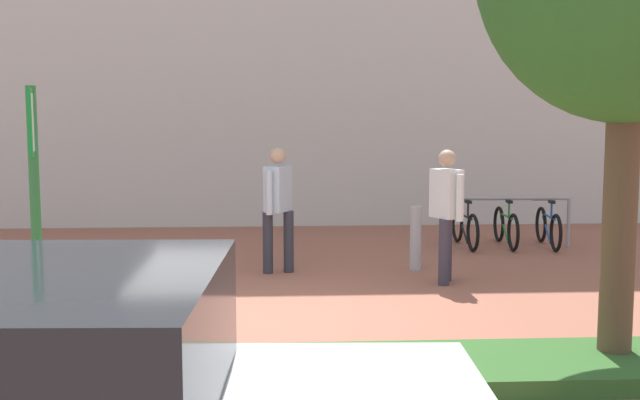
# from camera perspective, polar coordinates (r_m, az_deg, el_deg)

# --- Properties ---
(ground_plane) EXTENTS (60.00, 60.00, 0.00)m
(ground_plane) POSITION_cam_1_polar(r_m,az_deg,el_deg) (8.11, -4.27, -9.07)
(ground_plane) COLOR #9E5B47
(planter_strip) EXTENTS (7.00, 1.10, 0.16)m
(planter_strip) POSITION_cam_1_polar(r_m,az_deg,el_deg) (6.37, -5.15, -12.68)
(planter_strip) COLOR #336028
(planter_strip) RESTS_ON ground
(parking_sign_post) EXTENTS (0.10, 0.36, 2.38)m
(parking_sign_post) POSITION_cam_1_polar(r_m,az_deg,el_deg) (6.33, -20.45, 0.53)
(parking_sign_post) COLOR #2D7238
(parking_sign_post) RESTS_ON ground
(bike_at_sign) EXTENTS (1.57, 0.70, 0.86)m
(bike_at_sign) POSITION_cam_1_polar(r_m,az_deg,el_deg) (6.64, -20.11, -9.82)
(bike_at_sign) COLOR black
(bike_at_sign) RESTS_ON ground
(bike_rack_cluster) EXTENTS (2.11, 1.64, 0.83)m
(bike_rack_cluster) POSITION_cam_1_polar(r_m,az_deg,el_deg) (12.96, 13.69, -1.86)
(bike_rack_cluster) COLOR #99999E
(bike_rack_cluster) RESTS_ON ground
(bollard_steel) EXTENTS (0.16, 0.16, 0.90)m
(bollard_steel) POSITION_cam_1_polar(r_m,az_deg,el_deg) (10.76, 7.13, -2.83)
(bollard_steel) COLOR #ADADB2
(bollard_steel) RESTS_ON ground
(person_shirt_white) EXTENTS (0.42, 0.55, 1.72)m
(person_shirt_white) POSITION_cam_1_polar(r_m,az_deg,el_deg) (10.43, -3.14, -0.12)
(person_shirt_white) COLOR #2D2D38
(person_shirt_white) RESTS_ON ground
(person_shirt_blue) EXTENTS (0.39, 0.55, 1.72)m
(person_shirt_blue) POSITION_cam_1_polar(r_m,az_deg,el_deg) (9.90, 9.37, -0.54)
(person_shirt_blue) COLOR #383342
(person_shirt_blue) RESTS_ON ground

